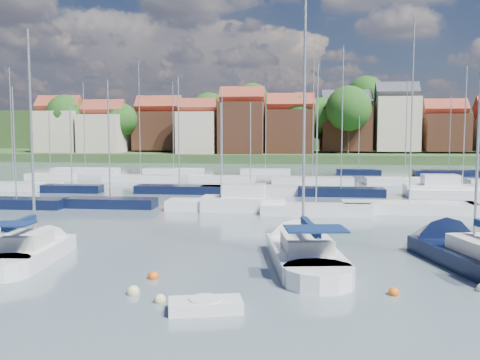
# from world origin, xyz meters

# --- Properties ---
(ground) EXTENTS (260.00, 260.00, 0.00)m
(ground) POSITION_xyz_m (0.00, 40.00, 0.00)
(ground) COLOR #465960
(ground) RESTS_ON ground
(sailboat_left) EXTENTS (3.05, 9.49, 12.82)m
(sailboat_left) POSITION_xyz_m (-14.36, 2.54, 0.37)
(sailboat_left) COLOR silver
(sailboat_left) RESTS_ON ground
(sailboat_centre) EXTENTS (5.00, 12.28, 16.19)m
(sailboat_centre) POSITION_xyz_m (-0.58, 4.13, 0.35)
(sailboat_centre) COLOR silver
(sailboat_centre) RESTS_ON ground
(sailboat_navy) EXTENTS (6.91, 13.72, 18.29)m
(sailboat_navy) POSITION_xyz_m (7.74, 4.63, 0.35)
(sailboat_navy) COLOR black
(sailboat_navy) RESTS_ON ground
(tender) EXTENTS (2.96, 1.89, 0.59)m
(tender) POSITION_xyz_m (-4.02, -4.92, 0.23)
(tender) COLOR silver
(tender) RESTS_ON ground
(buoy_b) EXTENTS (0.47, 0.47, 0.47)m
(buoy_b) POSITION_xyz_m (-6.00, -4.07, 0.00)
(buoy_b) COLOR beige
(buoy_b) RESTS_ON ground
(buoy_c) EXTENTS (0.51, 0.51, 0.51)m
(buoy_c) POSITION_xyz_m (-7.18, -0.83, 0.00)
(buoy_c) COLOR #D85914
(buoy_c) RESTS_ON ground
(buoy_d) EXTENTS (0.46, 0.46, 0.46)m
(buoy_d) POSITION_xyz_m (3.28, -2.05, 0.00)
(buoy_d) COLOR #D85914
(buoy_d) RESTS_ON ground
(buoy_e) EXTENTS (0.55, 0.55, 0.55)m
(buoy_e) POSITION_xyz_m (6.09, 5.60, 0.00)
(buoy_e) COLOR beige
(buoy_e) RESTS_ON ground
(buoy_g) EXTENTS (0.54, 0.54, 0.54)m
(buoy_g) POSITION_xyz_m (-7.36, -3.19, 0.00)
(buoy_g) COLOR beige
(buoy_g) RESTS_ON ground
(marina_field) EXTENTS (79.62, 41.41, 15.93)m
(marina_field) POSITION_xyz_m (1.91, 35.15, 0.43)
(marina_field) COLOR silver
(marina_field) RESTS_ON ground
(far_shore_town) EXTENTS (212.46, 90.00, 22.27)m
(far_shore_town) POSITION_xyz_m (2.23, 132.67, 4.61)
(far_shore_town) COLOR #344E27
(far_shore_town) RESTS_ON ground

